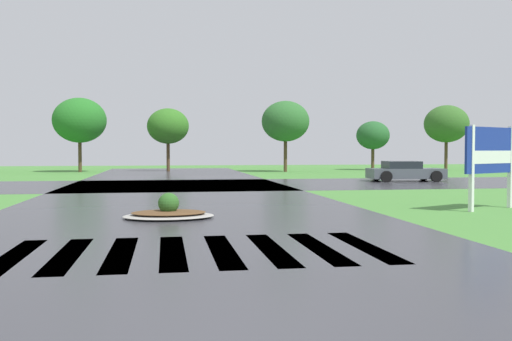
% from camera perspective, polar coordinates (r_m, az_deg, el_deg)
% --- Properties ---
extents(asphalt_roadway, '(11.00, 80.00, 0.01)m').
position_cam_1_polar(asphalt_roadway, '(14.96, -6.96, -4.91)').
color(asphalt_roadway, '#35353A').
rests_on(asphalt_roadway, ground).
extents(asphalt_cross_road, '(90.00, 9.90, 0.01)m').
position_cam_1_polar(asphalt_cross_road, '(29.24, -8.06, -1.46)').
color(asphalt_cross_road, '#35353A').
rests_on(asphalt_cross_road, ground).
extents(crosswalk_stripes, '(6.75, 3.49, 0.01)m').
position_cam_1_polar(crosswalk_stripes, '(10.32, -5.93, -8.10)').
color(crosswalk_stripes, white).
rests_on(crosswalk_stripes, ground).
extents(estate_billboard, '(2.40, 1.24, 2.56)m').
position_cam_1_polar(estate_billboard, '(18.56, 22.73, 1.53)').
color(estate_billboard, white).
rests_on(estate_billboard, ground).
extents(median_island, '(2.42, 1.74, 0.68)m').
position_cam_1_polar(median_island, '(15.27, -8.83, -4.23)').
color(median_island, '#9E9B93').
rests_on(median_island, ground).
extents(car_white_sedan, '(4.35, 2.38, 1.16)m').
position_cam_1_polar(car_white_sedan, '(33.52, 14.81, -0.11)').
color(car_white_sedan, '#4C545B').
rests_on(car_white_sedan, ground).
extents(background_treeline, '(44.63, 6.63, 5.99)m').
position_cam_1_polar(background_treeline, '(47.03, -4.51, 4.70)').
color(background_treeline, '#4C3823').
rests_on(background_treeline, ground).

